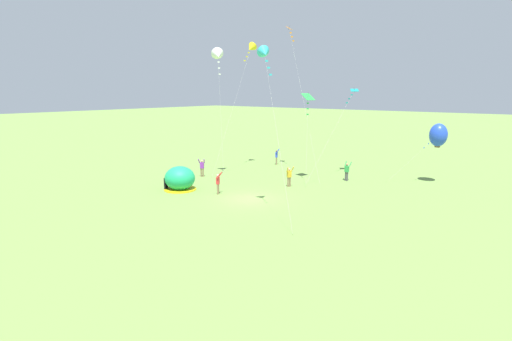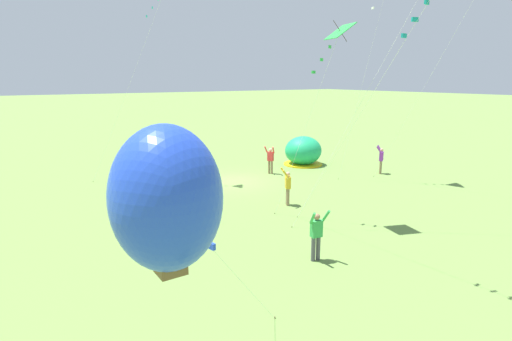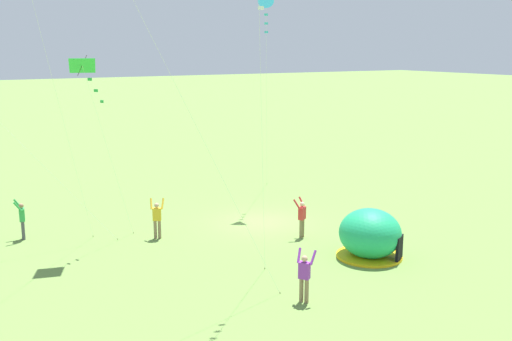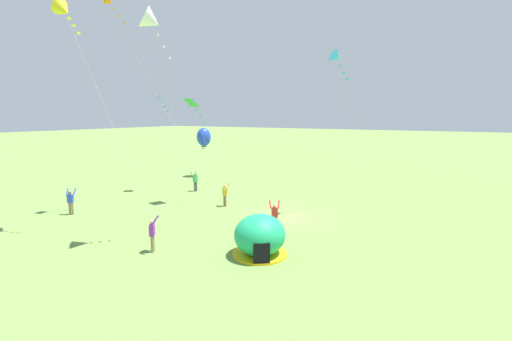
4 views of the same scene
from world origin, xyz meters
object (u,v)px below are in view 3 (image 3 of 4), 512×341
person_near_tent (22,219)px  person_far_back (304,275)px  person_with_toddler (157,218)px  kite_green (85,71)px  person_watching_sky (302,217)px  kite_cyan (266,4)px  popup_tent (370,234)px

person_near_tent → person_far_back: bearing=-149.0°
person_with_toddler → kite_green: size_ratio=0.22×
person_with_toddler → person_watching_sky: same height
person_watching_sky → kite_cyan: kite_cyan is taller
kite_cyan → kite_green: 11.43m
popup_tent → kite_green: (6.86, 9.93, 6.81)m
person_with_toddler → person_near_tent: size_ratio=1.00×
person_far_back → kite_cyan: size_ratio=0.16×
person_far_back → kite_green: bearing=27.7°
person_with_toddler → kite_cyan: (2.93, -7.61, 10.04)m
person_watching_sky → person_with_toddler: bearing=61.7°
popup_tent → person_watching_sky: size_ratio=1.49×
popup_tent → kite_cyan: bearing=-3.7°
person_watching_sky → person_near_tent: bearing=61.5°
popup_tent → person_with_toddler: 9.79m
kite_green → person_far_back: bearing=-152.3°
kite_cyan → kite_green: (-2.95, 10.56, -3.22)m
person_near_tent → kite_cyan: (-0.08, -13.09, 10.04)m
popup_tent → person_near_tent: size_ratio=1.49×
person_near_tent → kite_green: (-3.03, -2.52, 6.81)m
person_far_back → person_near_tent: bearing=31.0°
person_far_back → person_watching_sky: size_ratio=1.00×
person_with_toddler → person_watching_sky: 6.76m
person_far_back → person_watching_sky: (6.12, -4.03, 0.00)m
popup_tent → person_far_back: popup_tent is taller
popup_tent → person_with_toddler: bearing=45.4°
person_watching_sky → kite_cyan: 11.88m
person_with_toddler → person_near_tent: (3.01, 5.48, 0.00)m
popup_tent → person_watching_sky: bearing=15.4°
person_far_back → person_with_toddler: 9.52m
popup_tent → person_far_back: size_ratio=1.49×
kite_cyan → person_with_toddler: bearing=111.1°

